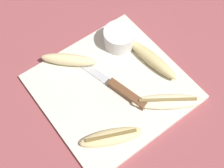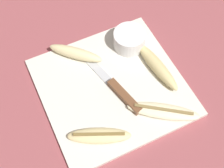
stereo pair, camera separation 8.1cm
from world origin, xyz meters
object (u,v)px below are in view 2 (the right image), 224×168
banana_spotted_left (157,66)px  banana_bright_far (163,111)px  banana_mellow_near (99,136)px  banana_soft_right (76,53)px  prep_bowl (129,40)px  knife (119,91)px

banana_spotted_left → banana_bright_far: (-0.05, -0.12, -0.01)m
banana_mellow_near → banana_soft_right: (0.04, 0.24, 0.01)m
prep_bowl → knife: bearing=-126.8°
banana_spotted_left → banana_mellow_near: bearing=-153.6°
knife → banana_mellow_near: bearing=-150.9°
knife → banana_mellow_near: banana_mellow_near is taller
banana_mellow_near → banana_bright_far: banana_mellow_near is taller
banana_mellow_near → prep_bowl: (0.19, 0.21, 0.01)m
banana_spotted_left → prep_bowl: size_ratio=1.97×
knife → banana_spotted_left: size_ratio=1.39×
banana_spotted_left → prep_bowl: bearing=105.8°
knife → prep_bowl: size_ratio=2.74×
banana_spotted_left → prep_bowl: prep_bowl is taller
knife → banana_bright_far: size_ratio=1.41×
banana_mellow_near → banana_spotted_left: bearing=26.4°
knife → banana_mellow_near: (-0.10, -0.09, 0.00)m
banana_spotted_left → banana_soft_right: banana_soft_right is taller
banana_soft_right → prep_bowl: size_ratio=1.50×
knife → banana_spotted_left: (0.12, 0.02, 0.01)m
knife → prep_bowl: bearing=39.7°
prep_bowl → banana_mellow_near: bearing=-131.6°
banana_soft_right → prep_bowl: prep_bowl is taller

